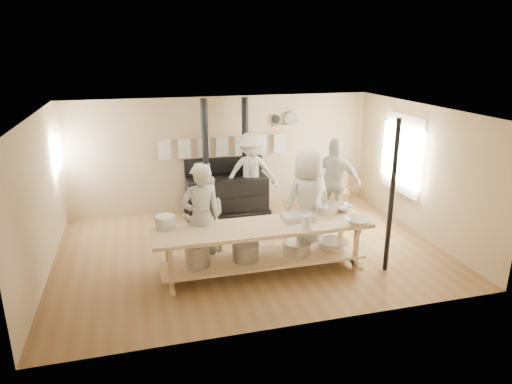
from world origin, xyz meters
The scene contains 24 objects.
ground centered at (0.00, 0.00, 0.00)m, with size 7.00×7.00×0.00m, color brown.
room_shell centered at (0.00, 0.00, 1.62)m, with size 7.00×7.00×7.00m.
window_right centered at (3.47, 0.60, 1.50)m, with size 0.09×1.50×1.65m.
left_opening centered at (-3.45, 2.00, 1.60)m, with size 0.00×0.90×0.90m.
stove centered at (-0.01, 2.12, 0.52)m, with size 1.90×0.75×2.60m.
towel_rail centered at (0.00, 2.40, 1.56)m, with size 3.00×0.04×0.47m.
back_wall_shelf centered at (1.46, 2.43, 2.00)m, with size 0.63×0.14×0.32m.
prep_table centered at (-0.01, -0.90, 0.52)m, with size 3.60×0.90×0.85m.
support_post centered at (2.05, -1.35, 1.30)m, with size 0.08×0.08×2.60m, color black.
cook_far_left centered at (-0.96, -0.53, 0.94)m, with size 0.69×0.45×1.88m, color #A4A291.
cook_left centered at (-0.86, -0.22, 0.79)m, with size 0.77×0.60×1.58m, color #A4A291.
cook_center centered at (1.01, -0.29, 0.97)m, with size 0.94×0.61×1.93m, color #A4A291.
cook_right centered at (2.04, 0.83, 0.93)m, with size 1.09×0.45×1.86m, color #A4A291.
cook_by_window centered at (0.54, 1.95, 0.93)m, with size 1.20×0.69×1.86m, color #A4A291.
chair centered at (2.52, 1.60, 0.29)m, with size 0.58×0.58×0.97m.
bowl_white_a centered at (-1.55, -0.57, 0.89)m, with size 0.33×0.33×0.08m, color white.
bowl_steel_a centered at (-1.55, -0.57, 0.90)m, with size 0.31×0.31×0.10m, color silver.
bowl_white_b centered at (1.55, -1.23, 0.90)m, with size 0.40×0.40×0.10m, color white.
bowl_steel_b centered at (1.55, -0.57, 0.91)m, with size 0.36×0.36×0.11m, color silver.
roasting_pan centered at (0.63, -0.82, 0.91)m, with size 0.51×0.34×0.11m, color #B2B2B7.
mixing_bowl_large centered at (1.25, -0.57, 0.92)m, with size 0.45×0.45×0.14m, color silver.
bucket_galv centered at (-0.96, -0.57, 0.98)m, with size 0.28×0.28×0.25m, color gray.
deep_bowl_enamel centered at (-1.55, -0.57, 0.95)m, with size 0.32×0.32×0.20m, color white.
pitcher centered at (0.63, -1.23, 0.97)m, with size 0.15×0.15×0.24m, color white.
Camera 1 is at (-1.92, -7.58, 3.66)m, focal length 32.00 mm.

